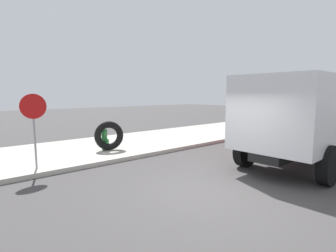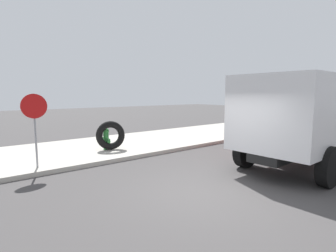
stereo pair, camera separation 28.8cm
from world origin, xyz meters
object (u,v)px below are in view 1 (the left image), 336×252
(fire_hydrant, at_px, (105,138))
(loose_tire, at_px, (109,136))
(dump_truck_red, at_px, (311,118))
(stop_sign, at_px, (34,117))

(fire_hydrant, distance_m, loose_tire, 0.26)
(loose_tire, height_order, dump_truck_red, dump_truck_red)
(loose_tire, distance_m, stop_sign, 3.32)
(stop_sign, bearing_deg, loose_tire, 17.62)
(loose_tire, bearing_deg, stop_sign, -162.38)
(loose_tire, relative_size, stop_sign, 0.51)
(dump_truck_red, bearing_deg, stop_sign, 147.17)
(stop_sign, xyz_separation_m, dump_truck_red, (7.73, -4.99, -0.15))
(loose_tire, bearing_deg, dump_truck_red, -51.56)
(fire_hydrant, distance_m, stop_sign, 3.34)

